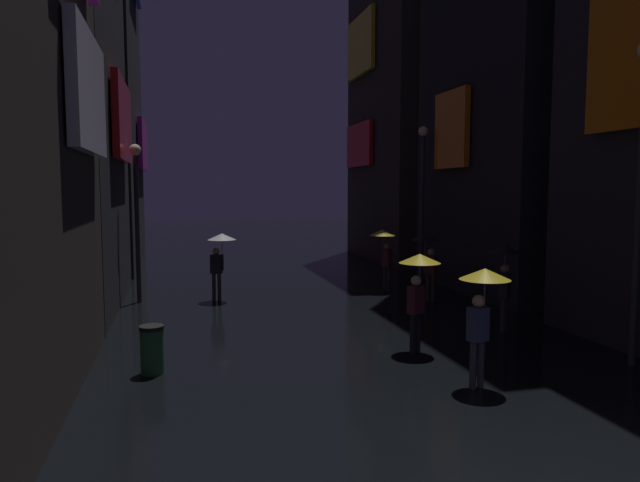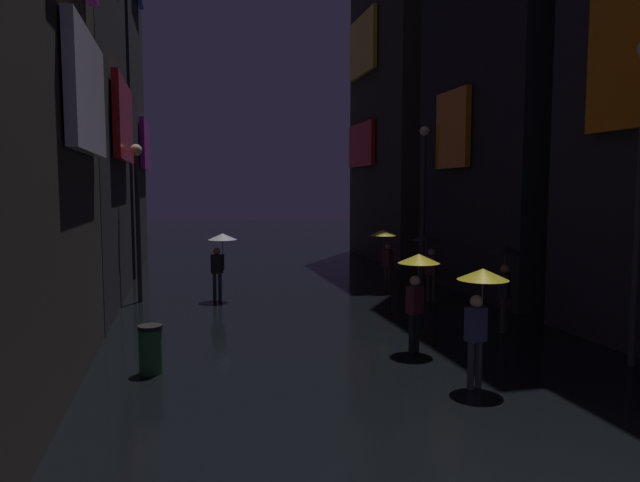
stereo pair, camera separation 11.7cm
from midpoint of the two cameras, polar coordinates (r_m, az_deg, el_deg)
The scene contains 11 objects.
building_left_mid at distance 19.01m, azimuth -26.17°, elevation 19.99°, with size 4.25×7.71×17.06m.
building_right_far at distance 29.96m, azimuth 9.24°, elevation 18.22°, with size 4.25×7.74×20.57m.
pedestrian_midstreet_left_black at distance 18.05m, azimuth 10.91°, elevation -0.74°, with size 0.90×0.90×2.12m.
pedestrian_foreground_right_clear at distance 18.24m, azimuth -9.72°, elevation -0.66°, with size 0.90×0.90×2.12m.
pedestrian_near_crossing_yellow at distance 10.47m, azimuth 16.07°, elevation -5.14°, with size 0.90×0.90×2.12m.
pedestrian_foreground_left_yellow at distance 12.47m, azimuth 9.98°, elevation -3.37°, with size 0.90×0.90×2.12m.
pedestrian_midstreet_centre_black at distance 14.81m, azimuth 18.21°, elevation -2.20°, with size 0.90×0.90×2.12m.
pedestrian_far_right_yellow at distance 19.70m, azimuth 6.67°, elevation -0.18°, with size 0.90×0.90×2.12m.
streetlamp_left_far at distance 18.40m, azimuth -17.61°, elevation 3.69°, with size 0.36×0.36×4.88m.
streetlamp_right_far at distance 21.42m, azimuth 10.49°, elevation 5.38°, with size 0.36×0.36×5.80m.
trash_bin at distance 11.52m, azimuth -16.30°, elevation -10.33°, with size 0.46×0.46×0.93m.
Camera 2 is at (-3.64, -5.10, 3.52)m, focal length 32.00 mm.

